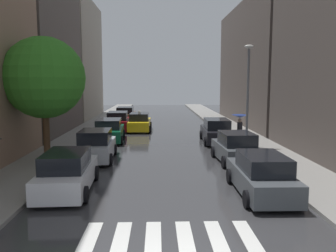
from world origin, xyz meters
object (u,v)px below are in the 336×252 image
(parked_car_left_second, at_px, (96,146))
(pedestrian_by_kerb, at_px, (240,122))
(parked_car_right_third, at_px, (216,131))
(parked_car_left_nearest, at_px, (67,173))
(lamp_post_right, at_px, (248,88))
(parked_car_left_fourth, at_px, (118,122))
(parked_car_right_nearest, at_px, (261,176))
(taxi_midroad, at_px, (140,122))
(parked_car_right_second, at_px, (236,148))
(street_tree_left, at_px, (44,78))
(parked_car_left_fifth, at_px, (125,115))
(parked_car_left_third, at_px, (109,131))

(parked_car_left_second, distance_m, pedestrian_by_kerb, 10.27)
(parked_car_right_third, relative_size, pedestrian_by_kerb, 2.44)
(parked_car_left_nearest, distance_m, lamp_post_right, 13.33)
(parked_car_left_nearest, distance_m, parked_car_left_fourth, 17.75)
(parked_car_left_nearest, relative_size, parked_car_right_nearest, 1.03)
(parked_car_right_nearest, distance_m, taxi_midroad, 19.13)
(parked_car_right_third, bearing_deg, parked_car_right_second, -178.29)
(parked_car_left_nearest, relative_size, street_tree_left, 0.71)
(parked_car_left_second, height_order, parked_car_left_fourth, parked_car_left_fourth)
(parked_car_left_nearest, relative_size, parked_car_right_second, 1.14)
(street_tree_left, bearing_deg, parked_car_right_third, 28.84)
(parked_car_left_fourth, bearing_deg, lamp_post_right, -135.46)
(taxi_midroad, bearing_deg, parked_car_right_nearest, -162.03)
(parked_car_right_third, bearing_deg, parked_car_left_fifth, 32.24)
(parked_car_left_third, distance_m, lamp_post_right, 10.51)
(parked_car_right_second, xyz_separation_m, street_tree_left, (-10.43, 0.60, 3.82))
(street_tree_left, height_order, lamp_post_right, street_tree_left)
(taxi_midroad, distance_m, lamp_post_right, 12.01)
(parked_car_left_third, relative_size, pedestrian_by_kerb, 2.44)
(parked_car_right_third, bearing_deg, street_tree_left, 120.43)
(pedestrian_by_kerb, bearing_deg, parked_car_left_nearest, 56.33)
(parked_car_left_second, height_order, pedestrian_by_kerb, pedestrian_by_kerb)
(parked_car_right_second, height_order, street_tree_left, street_tree_left)
(parked_car_left_fourth, relative_size, pedestrian_by_kerb, 2.37)
(taxi_midroad, bearing_deg, parked_car_left_third, 161.21)
(parked_car_left_fourth, height_order, parked_car_right_second, parked_car_left_fourth)
(parked_car_left_third, xyz_separation_m, pedestrian_by_kerb, (9.32, -1.88, 0.86))
(parked_car_left_third, bearing_deg, pedestrian_by_kerb, -103.91)
(parked_car_left_second, xyz_separation_m, pedestrian_by_kerb, (9.21, 4.48, 0.84))
(parked_car_right_third, distance_m, taxi_midroad, 8.67)
(taxi_midroad, bearing_deg, parked_car_left_second, 171.90)
(parked_car_left_third, xyz_separation_m, parked_car_right_nearest, (7.63, -12.72, -0.02))
(parked_car_right_third, relative_size, taxi_midroad, 1.05)
(parked_car_right_second, height_order, lamp_post_right, lamp_post_right)
(parked_car_left_third, xyz_separation_m, parked_car_left_fourth, (0.02, 5.68, 0.03))
(parked_car_left_fourth, height_order, street_tree_left, street_tree_left)
(parked_car_left_fourth, relative_size, parked_car_left_fifth, 1.06)
(parked_car_right_third, xyz_separation_m, street_tree_left, (-10.42, -5.74, 3.79))
(parked_car_right_third, bearing_deg, parked_car_left_nearest, 146.57)
(pedestrian_by_kerb, bearing_deg, parked_car_left_second, 34.80)
(parked_car_right_third, distance_m, street_tree_left, 12.49)
(street_tree_left, bearing_deg, parked_car_right_nearest, -31.26)
(street_tree_left, bearing_deg, parked_car_left_fifth, 82.01)
(parked_car_right_nearest, distance_m, parked_car_right_third, 11.92)
(parked_car_left_fifth, bearing_deg, parked_car_left_second, -179.91)
(parked_car_left_fourth, height_order, lamp_post_right, lamp_post_right)
(parked_car_right_second, xyz_separation_m, lamp_post_right, (1.57, 3.86, 3.20))
(pedestrian_by_kerb, height_order, street_tree_left, street_tree_left)
(parked_car_left_second, bearing_deg, parked_car_right_nearest, -131.92)
(parked_car_left_fifth, xyz_separation_m, street_tree_left, (-2.65, -18.86, 3.81))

